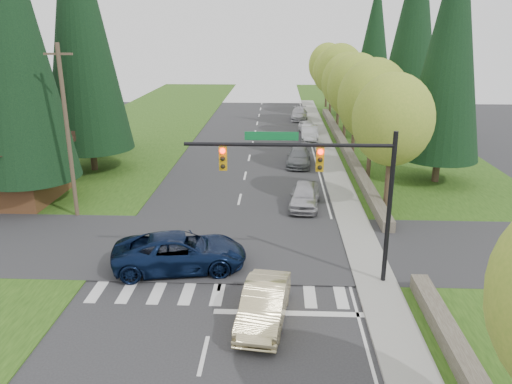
# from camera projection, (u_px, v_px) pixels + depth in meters

# --- Properties ---
(ground) EXTENTS (120.00, 120.00, 0.00)m
(ground) POSITION_uv_depth(u_px,v_px,m) (208.00, 338.00, 18.14)
(ground) COLOR #28282B
(ground) RESTS_ON ground
(grass_east) EXTENTS (14.00, 110.00, 0.06)m
(grass_east) POSITION_uv_depth(u_px,v_px,m) (421.00, 181.00, 36.56)
(grass_east) COLOR #224211
(grass_east) RESTS_ON ground
(grass_west) EXTENTS (14.00, 110.00, 0.06)m
(grass_west) POSITION_uv_depth(u_px,v_px,m) (73.00, 177.00, 37.66)
(grass_west) COLOR #224211
(grass_west) RESTS_ON ground
(cross_street) EXTENTS (120.00, 8.00, 0.10)m
(cross_street) POSITION_uv_depth(u_px,v_px,m) (229.00, 247.00, 25.73)
(cross_street) COLOR #28282B
(cross_street) RESTS_ON ground
(sidewalk_east) EXTENTS (1.80, 80.00, 0.13)m
(sidewalk_east) POSITION_uv_depth(u_px,v_px,m) (334.00, 172.00, 38.70)
(sidewalk_east) COLOR gray
(sidewalk_east) RESTS_ON ground
(curb_east) EXTENTS (0.20, 80.00, 0.13)m
(curb_east) POSITION_uv_depth(u_px,v_px,m) (324.00, 172.00, 38.74)
(curb_east) COLOR gray
(curb_east) RESTS_ON ground
(stone_wall_north) EXTENTS (0.70, 40.00, 0.70)m
(stone_wall_north) POSITION_uv_depth(u_px,v_px,m) (344.00, 146.00, 46.13)
(stone_wall_north) COLOR #4C4438
(stone_wall_north) RESTS_ON ground
(traffic_signal) EXTENTS (8.70, 0.37, 6.80)m
(traffic_signal) POSITION_uv_depth(u_px,v_px,m) (323.00, 174.00, 20.66)
(traffic_signal) COLOR black
(traffic_signal) RESTS_ON ground
(brown_building) EXTENTS (8.40, 8.40, 5.40)m
(brown_building) POSITION_uv_depth(u_px,v_px,m) (6.00, 152.00, 32.02)
(brown_building) COLOR #4C2D19
(brown_building) RESTS_ON ground
(utility_pole) EXTENTS (1.60, 0.24, 10.00)m
(utility_pole) POSITION_uv_depth(u_px,v_px,m) (67.00, 131.00, 28.32)
(utility_pole) COLOR #473828
(utility_pole) RESTS_ON ground
(decid_tree_0) EXTENTS (4.80, 4.80, 8.37)m
(decid_tree_0) POSITION_uv_depth(u_px,v_px,m) (393.00, 120.00, 29.28)
(decid_tree_0) COLOR #38281C
(decid_tree_0) RESTS_ON ground
(decid_tree_1) EXTENTS (5.20, 5.20, 8.80)m
(decid_tree_1) POSITION_uv_depth(u_px,v_px,m) (373.00, 100.00, 35.86)
(decid_tree_1) COLOR #38281C
(decid_tree_1) RESTS_ON ground
(decid_tree_2) EXTENTS (5.00, 5.00, 8.82)m
(decid_tree_2) POSITION_uv_depth(u_px,v_px,m) (356.00, 87.00, 42.47)
(decid_tree_2) COLOR #38281C
(decid_tree_2) RESTS_ON ground
(decid_tree_3) EXTENTS (5.00, 5.00, 8.55)m
(decid_tree_3) POSITION_uv_depth(u_px,v_px,m) (347.00, 82.00, 49.18)
(decid_tree_3) COLOR #38281C
(decid_tree_3) RESTS_ON ground
(decid_tree_4) EXTENTS (5.40, 5.40, 9.18)m
(decid_tree_4) POSITION_uv_depth(u_px,v_px,m) (340.00, 72.00, 55.70)
(decid_tree_4) COLOR #38281C
(decid_tree_4) RESTS_ON ground
(decid_tree_5) EXTENTS (4.80, 4.80, 8.30)m
(decid_tree_5) POSITION_uv_depth(u_px,v_px,m) (332.00, 71.00, 62.51)
(decid_tree_5) COLOR #38281C
(decid_tree_5) RESTS_ON ground
(decid_tree_6) EXTENTS (5.20, 5.20, 8.86)m
(decid_tree_6) POSITION_uv_depth(u_px,v_px,m) (327.00, 65.00, 69.04)
(decid_tree_6) COLOR #38281C
(decid_tree_6) RESTS_ON ground
(conifer_w_a) EXTENTS (6.12, 6.12, 19.80)m
(conifer_w_a) POSITION_uv_depth(u_px,v_px,m) (10.00, 27.00, 28.59)
(conifer_w_a) COLOR #38281C
(conifer_w_a) RESTS_ON ground
(conifer_w_c) EXTENTS (6.46, 6.46, 20.80)m
(conifer_w_c) POSITION_uv_depth(u_px,v_px,m) (79.00, 20.00, 35.98)
(conifer_w_c) COLOR #38281C
(conifer_w_c) RESTS_ON ground
(conifer_w_e) EXTENTS (5.78, 5.78, 18.80)m
(conifer_w_e) POSITION_uv_depth(u_px,v_px,m) (84.00, 33.00, 42.07)
(conifer_w_e) COLOR #38281C
(conifer_w_e) RESTS_ON ground
(conifer_e_a) EXTENTS (5.44, 5.44, 17.80)m
(conifer_e_a) POSITION_uv_depth(u_px,v_px,m) (451.00, 43.00, 33.46)
(conifer_e_a) COLOR #38281C
(conifer_e_a) RESTS_ON ground
(conifer_e_b) EXTENTS (6.12, 6.12, 19.80)m
(conifer_e_b) POSITION_uv_depth(u_px,v_px,m) (414.00, 27.00, 46.38)
(conifer_e_b) COLOR #38281C
(conifer_e_b) RESTS_ON ground
(conifer_e_c) EXTENTS (5.10, 5.10, 16.80)m
(conifer_e_c) POSITION_uv_depth(u_px,v_px,m) (375.00, 40.00, 60.18)
(conifer_e_c) COLOR #38281C
(conifer_e_c) RESTS_ON ground
(sedan_champagne) EXTENTS (2.14, 4.70, 1.49)m
(sedan_champagne) POSITION_uv_depth(u_px,v_px,m) (264.00, 304.00, 18.96)
(sedan_champagne) COLOR beige
(sedan_champagne) RESTS_ON ground
(suv_navy) EXTENTS (6.52, 3.81, 1.70)m
(suv_navy) POSITION_uv_depth(u_px,v_px,m) (180.00, 252.00, 23.14)
(suv_navy) COLOR #0A1735
(suv_navy) RESTS_ON ground
(parked_car_a) EXTENTS (2.26, 4.57, 1.50)m
(parked_car_a) POSITION_uv_depth(u_px,v_px,m) (305.00, 195.00, 31.24)
(parked_car_a) COLOR #B5B5BA
(parked_car_a) RESTS_ON ground
(parked_car_b) EXTENTS (2.19, 4.71, 1.33)m
(parked_car_b) POSITION_uv_depth(u_px,v_px,m) (299.00, 157.00, 40.86)
(parked_car_b) COLOR slate
(parked_car_b) RESTS_ON ground
(parked_car_c) EXTENTS (1.71, 4.63, 1.51)m
(parked_car_c) POSITION_uv_depth(u_px,v_px,m) (309.00, 133.00, 49.54)
(parked_car_c) COLOR #B4B4B9
(parked_car_c) RESTS_ON ground
(parked_car_d) EXTENTS (2.03, 4.08, 1.34)m
(parked_car_d) POSITION_uv_depth(u_px,v_px,m) (307.00, 127.00, 53.07)
(parked_car_d) COLOR silver
(parked_car_d) RESTS_ON ground
(parked_car_e) EXTENTS (2.15, 4.89, 1.40)m
(parked_car_e) POSITION_uv_depth(u_px,v_px,m) (299.00, 114.00, 61.11)
(parked_car_e) COLOR #ABAAAF
(parked_car_e) RESTS_ON ground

